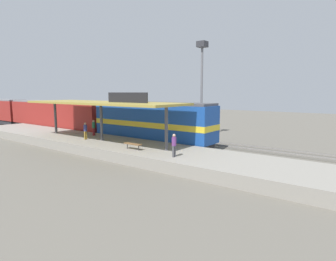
{
  "coord_description": "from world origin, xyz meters",
  "views": [
    {
      "loc": [
        -22.6,
        -21.62,
        5.62
      ],
      "look_at": [
        -1.38,
        -5.76,
        2.0
      ],
      "focal_mm": 30.01,
      "sensor_mm": 36.0,
      "label": 1
    }
  ],
  "objects_px": {
    "locomotive": "(152,123)",
    "person_waiting": "(174,144)",
    "light_mast": "(202,69)",
    "platform_bench": "(133,144)",
    "person_walking": "(85,130)",
    "person_boarding": "(94,127)",
    "passenger_carriage_front": "(56,115)"
  },
  "relations": [
    {
      "from": "platform_bench",
      "to": "person_boarding",
      "type": "xyz_separation_m",
      "value": [
        2.92,
        8.7,
        0.51
      ]
    },
    {
      "from": "locomotive",
      "to": "person_waiting",
      "type": "height_order",
      "value": "locomotive"
    },
    {
      "from": "person_walking",
      "to": "light_mast",
      "type": "bearing_deg",
      "value": -24.04
    },
    {
      "from": "platform_bench",
      "to": "person_waiting",
      "type": "height_order",
      "value": "person_waiting"
    },
    {
      "from": "platform_bench",
      "to": "person_waiting",
      "type": "bearing_deg",
      "value": -92.37
    },
    {
      "from": "passenger_carriage_front",
      "to": "light_mast",
      "type": "relative_size",
      "value": 1.71
    },
    {
      "from": "person_waiting",
      "to": "platform_bench",
      "type": "bearing_deg",
      "value": 87.63
    },
    {
      "from": "light_mast",
      "to": "person_waiting",
      "type": "relative_size",
      "value": 6.84
    },
    {
      "from": "locomotive",
      "to": "person_waiting",
      "type": "xyz_separation_m",
      "value": [
        -6.18,
        -7.33,
        -0.56
      ]
    },
    {
      "from": "light_mast",
      "to": "person_walking",
      "type": "relative_size",
      "value": 6.84
    },
    {
      "from": "platform_bench",
      "to": "locomotive",
      "type": "height_order",
      "value": "locomotive"
    },
    {
      "from": "platform_bench",
      "to": "person_walking",
      "type": "relative_size",
      "value": 0.99
    },
    {
      "from": "passenger_carriage_front",
      "to": "person_walking",
      "type": "bearing_deg",
      "value": -110.84
    },
    {
      "from": "light_mast",
      "to": "person_waiting",
      "type": "xyz_separation_m",
      "value": [
        -13.98,
        -5.83,
        -6.54
      ]
    },
    {
      "from": "locomotive",
      "to": "person_waiting",
      "type": "relative_size",
      "value": 8.44
    },
    {
      "from": "locomotive",
      "to": "light_mast",
      "type": "distance_m",
      "value": 9.95
    },
    {
      "from": "person_boarding",
      "to": "light_mast",
      "type": "bearing_deg",
      "value": -33.49
    },
    {
      "from": "locomotive",
      "to": "light_mast",
      "type": "height_order",
      "value": "light_mast"
    },
    {
      "from": "person_boarding",
      "to": "passenger_carriage_front",
      "type": "bearing_deg",
      "value": 75.93
    },
    {
      "from": "passenger_carriage_front",
      "to": "person_waiting",
      "type": "relative_size",
      "value": 11.7
    },
    {
      "from": "passenger_carriage_front",
      "to": "person_boarding",
      "type": "relative_size",
      "value": 11.7
    },
    {
      "from": "passenger_carriage_front",
      "to": "person_boarding",
      "type": "xyz_separation_m",
      "value": [
        -3.08,
        -12.3,
        -0.46
      ]
    },
    {
      "from": "person_waiting",
      "to": "light_mast",
      "type": "bearing_deg",
      "value": 22.64
    },
    {
      "from": "person_walking",
      "to": "locomotive",
      "type": "bearing_deg",
      "value": -39.54
    },
    {
      "from": "platform_bench",
      "to": "person_walking",
      "type": "xyz_separation_m",
      "value": [
        0.79,
        7.31,
        0.51
      ]
    },
    {
      "from": "person_walking",
      "to": "person_boarding",
      "type": "bearing_deg",
      "value": 33.18
    },
    {
      "from": "locomotive",
      "to": "person_boarding",
      "type": "height_order",
      "value": "locomotive"
    },
    {
      "from": "passenger_carriage_front",
      "to": "person_waiting",
      "type": "xyz_separation_m",
      "value": [
        -6.18,
        -25.33,
        -0.46
      ]
    },
    {
      "from": "platform_bench",
      "to": "locomotive",
      "type": "relative_size",
      "value": 0.12
    },
    {
      "from": "light_mast",
      "to": "passenger_carriage_front",
      "type": "bearing_deg",
      "value": 111.8
    },
    {
      "from": "light_mast",
      "to": "person_waiting",
      "type": "bearing_deg",
      "value": -157.36
    },
    {
      "from": "platform_bench",
      "to": "light_mast",
      "type": "distance_m",
      "value": 15.57
    }
  ]
}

